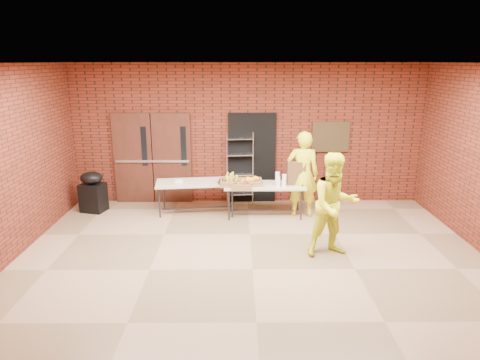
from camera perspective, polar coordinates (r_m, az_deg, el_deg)
name	(u,v)px	position (r m, az deg, el deg)	size (l,w,h in m)	color
room	(253,173)	(6.44, 1.79, 0.91)	(8.08, 7.08, 3.28)	olive
double_doors	(153,158)	(10.10, -11.55, 2.84)	(1.78, 0.12, 2.10)	#451D13
dark_doorway	(252,158)	(9.93, 1.60, 2.93)	(1.10, 0.06, 2.10)	black
bronze_plaque	(331,137)	(10.05, 11.99, 5.65)	(0.85, 0.04, 0.70)	#392C16
wire_rack	(240,169)	(9.84, 0.00, 1.53)	(0.61, 0.20, 1.67)	silver
table_left	(197,184)	(9.29, -5.80, -0.58)	(1.81, 0.91, 0.71)	beige
table_right	(265,187)	(9.10, 3.29, -0.96)	(1.70, 0.72, 0.70)	beige
basket_bananas	(232,182)	(9.00, -1.01, -0.29)	(0.50, 0.39, 0.16)	olive
basket_oranges	(250,182)	(9.04, 1.35, -0.22)	(0.49, 0.38, 0.15)	olive
basket_apples	(241,185)	(8.85, 0.17, -0.63)	(0.42, 0.33, 0.13)	olive
muffin_tray	(226,181)	(9.14, -1.85, -0.11)	(0.39, 0.39, 0.10)	#144B14
napkin_box	(179,181)	(9.29, -8.11, -0.11)	(0.16, 0.11, 0.05)	white
coffee_dispenser	(296,172)	(9.16, 7.44, 1.05)	(0.38, 0.34, 0.50)	brown
cup_stack_front	(278,182)	(8.93, 5.14, -0.21)	(0.07, 0.07, 0.21)	white
cup_stack_mid	(284,181)	(8.93, 5.92, -0.07)	(0.09, 0.09, 0.26)	white
cup_stack_back	(278,178)	(9.08, 5.02, 0.23)	(0.09, 0.09, 0.27)	white
covered_grill	(93,192)	(9.96, -19.03, -1.47)	(0.59, 0.53, 0.90)	black
volunteer_woman	(303,174)	(9.12, 8.34, 0.77)	(0.67, 0.44, 1.84)	yellow
volunteer_man	(334,205)	(7.37, 12.48, -3.29)	(0.87, 0.68, 1.79)	yellow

